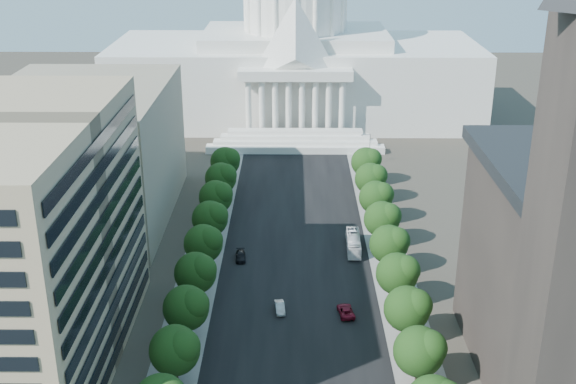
{
  "coord_description": "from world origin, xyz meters",
  "views": [
    {
      "loc": [
        -0.57,
        -53.97,
        67.27
      ],
      "look_at": [
        -1.57,
        76.71,
        15.12
      ],
      "focal_mm": 45.0,
      "sensor_mm": 36.0,
      "label": 1
    }
  ],
  "objects_px": {
    "car_dark_b": "(241,256)",
    "city_bus": "(353,243)",
    "car_red": "(346,311)",
    "car_silver": "(280,308)"
  },
  "relations": [
    {
      "from": "car_dark_b",
      "to": "city_bus",
      "type": "distance_m",
      "value": 23.78
    },
    {
      "from": "car_silver",
      "to": "car_dark_b",
      "type": "relative_size",
      "value": 0.93
    },
    {
      "from": "car_red",
      "to": "city_bus",
      "type": "xyz_separation_m",
      "value": [
        3.3,
        25.79,
        0.84
      ]
    },
    {
      "from": "car_silver",
      "to": "car_dark_b",
      "type": "distance_m",
      "value": 21.79
    },
    {
      "from": "car_dark_b",
      "to": "car_silver",
      "type": "bearing_deg",
      "value": -71.72
    },
    {
      "from": "car_red",
      "to": "car_dark_b",
      "type": "distance_m",
      "value": 29.11
    },
    {
      "from": "car_red",
      "to": "car_silver",
      "type": "bearing_deg",
      "value": -12.95
    },
    {
      "from": "car_silver",
      "to": "car_red",
      "type": "height_order",
      "value": "car_silver"
    },
    {
      "from": "car_red",
      "to": "car_dark_b",
      "type": "xyz_separation_m",
      "value": [
        -20.01,
        21.15,
        -0.04
      ]
    },
    {
      "from": "car_dark_b",
      "to": "city_bus",
      "type": "bearing_deg",
      "value": 6.94
    }
  ]
}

